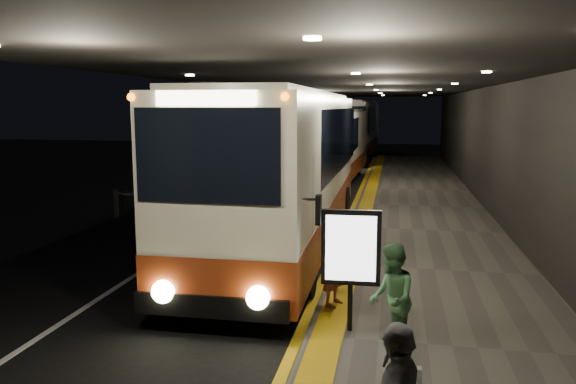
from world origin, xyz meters
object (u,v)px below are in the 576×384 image
(info_sign, at_px, (351,250))
(coach_main, at_px, (286,176))
(passenger_boarding, at_px, (334,259))
(coach_third, at_px, (354,132))
(passenger_waiting_green, at_px, (391,299))
(bag_polka, at_px, (410,380))
(coach_second, at_px, (332,149))
(stanchion_post, at_px, (352,260))

(info_sign, bearing_deg, coach_main, 108.33)
(coach_main, bearing_deg, info_sign, -70.11)
(coach_main, bearing_deg, passenger_boarding, -69.69)
(coach_third, distance_m, passenger_waiting_green, 32.37)
(bag_polka, bearing_deg, info_sign, 116.31)
(passenger_boarding, distance_m, passenger_waiting_green, 2.06)
(coach_third, bearing_deg, bag_polka, -82.78)
(bag_polka, bearing_deg, passenger_boarding, 113.61)
(passenger_boarding, xyz_separation_m, bag_polka, (1.29, -2.94, -0.70))
(coach_second, distance_m, info_sign, 18.51)
(coach_main, height_order, passenger_waiting_green, coach_main)
(coach_third, height_order, bag_polka, coach_third)
(coach_third, bearing_deg, coach_main, -88.01)
(coach_second, bearing_deg, bag_polka, -78.90)
(coach_second, xyz_separation_m, info_sign, (2.34, -18.36, -0.17))
(passenger_boarding, bearing_deg, stanchion_post, 2.64)
(bag_polka, bearing_deg, coach_second, 99.15)
(passenger_waiting_green, xyz_separation_m, bag_polka, (0.26, -1.16, -0.65))
(bag_polka, bearing_deg, coach_third, 95.43)
(coach_third, bearing_deg, passenger_boarding, -84.66)
(coach_third, xyz_separation_m, info_sign, (2.26, -31.54, -0.42))
(info_sign, bearing_deg, coach_third, 91.84)
(coach_second, height_order, passenger_boarding, coach_second)
(passenger_waiting_green, bearing_deg, info_sign, -143.45)
(stanchion_post, bearing_deg, coach_second, 97.76)
(coach_main, bearing_deg, passenger_waiting_green, -67.13)
(passenger_waiting_green, height_order, info_sign, info_sign)
(coach_second, height_order, passenger_waiting_green, coach_second)
(coach_second, height_order, stanchion_post, coach_second)
(info_sign, bearing_deg, passenger_boarding, 106.55)
(passenger_waiting_green, distance_m, info_sign, 1.08)
(coach_main, height_order, stanchion_post, coach_main)
(coach_second, height_order, info_sign, coach_second)
(stanchion_post, bearing_deg, bag_polka, -75.26)
(passenger_waiting_green, bearing_deg, bag_polka, 5.92)
(passenger_boarding, distance_m, stanchion_post, 1.09)
(coach_third, distance_m, info_sign, 31.62)
(coach_main, relative_size, coach_second, 1.16)
(coach_main, height_order, coach_third, coach_third)
(passenger_boarding, distance_m, info_sign, 1.25)
(coach_main, relative_size, coach_third, 1.01)
(info_sign, height_order, stanchion_post, info_sign)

